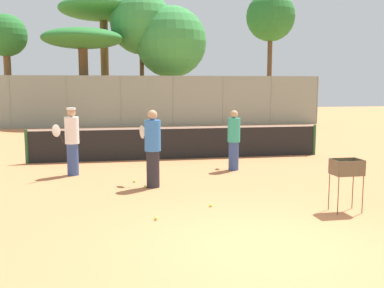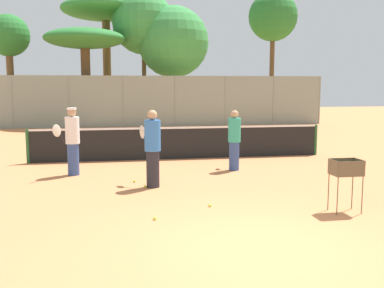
{
  "view_description": "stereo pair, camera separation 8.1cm",
  "coord_description": "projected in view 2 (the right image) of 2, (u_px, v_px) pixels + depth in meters",
  "views": [
    {
      "loc": [
        -2.3,
        -6.15,
        2.46
      ],
      "look_at": [
        -0.27,
        4.65,
        1.0
      ],
      "focal_mm": 42.0,
      "sensor_mm": 36.0,
      "label": 1
    },
    {
      "loc": [
        -2.22,
        -6.17,
        2.46
      ],
      "look_at": [
        -0.27,
        4.65,
        1.0
      ],
      "focal_mm": 42.0,
      "sensor_mm": 36.0,
      "label": 2
    }
  ],
  "objects": [
    {
      "name": "tree_0",
      "position": [
        173.0,
        42.0,
        28.72
      ],
      "size": [
        4.55,
        4.55,
        7.44
      ],
      "color": "brown",
      "rests_on": "ground_plane"
    },
    {
      "name": "back_fence",
      "position": [
        149.0,
        101.0,
        26.29
      ],
      "size": [
        21.46,
        0.08,
        2.97
      ],
      "color": "gray",
      "rests_on": "ground_plane"
    },
    {
      "name": "player_red_cap",
      "position": [
        152.0,
        148.0,
        10.72
      ],
      "size": [
        0.49,
        0.9,
        1.86
      ],
      "rotation": [
        0.0,
        0.0,
        1.95
      ],
      "color": "#26262D",
      "rests_on": "ground_plane"
    },
    {
      "name": "tennis_ball_1",
      "position": [
        134.0,
        181.0,
        11.36
      ],
      "size": [
        0.07,
        0.07,
        0.07
      ],
      "primitive_type": "sphere",
      "color": "#D1E54C",
      "rests_on": "ground_plane"
    },
    {
      "name": "tree_2",
      "position": [
        85.0,
        41.0,
        26.72
      ],
      "size": [
        4.81,
        4.81,
        5.78
      ],
      "color": "brown",
      "rests_on": "ground_plane"
    },
    {
      "name": "tennis_net",
      "position": [
        180.0,
        142.0,
        14.89
      ],
      "size": [
        9.75,
        0.1,
        1.07
      ],
      "color": "#26592D",
      "rests_on": "ground_plane"
    },
    {
      "name": "parked_car",
      "position": [
        76.0,
        114.0,
        27.89
      ],
      "size": [
        4.2,
        1.7,
        1.6
      ],
      "color": "#232328",
      "rests_on": "ground_plane"
    },
    {
      "name": "ball_cart",
      "position": [
        346.0,
        172.0,
        8.63
      ],
      "size": [
        0.56,
        0.41,
        1.03
      ],
      "color": "brown",
      "rests_on": "ground_plane"
    },
    {
      "name": "tree_3",
      "position": [
        273.0,
        18.0,
        31.69
      ],
      "size": [
        3.45,
        3.45,
        8.95
      ],
      "color": "brown",
      "rests_on": "ground_plane"
    },
    {
      "name": "player_white_outfit",
      "position": [
        234.0,
        140.0,
        12.89
      ],
      "size": [
        0.36,
        0.91,
        1.73
      ],
      "rotation": [
        0.0,
        0.0,
        1.4
      ],
      "color": "#334C8C",
      "rests_on": "ground_plane"
    },
    {
      "name": "tennis_ball_3",
      "position": [
        145.0,
        186.0,
        10.76
      ],
      "size": [
        0.07,
        0.07,
        0.07
      ],
      "primitive_type": "sphere",
      "color": "#D1E54C",
      "rests_on": "ground_plane"
    },
    {
      "name": "tennis_ball_2",
      "position": [
        210.0,
        205.0,
        9.09
      ],
      "size": [
        0.07,
        0.07,
        0.07
      ],
      "primitive_type": "sphere",
      "color": "#D1E54C",
      "rests_on": "ground_plane"
    },
    {
      "name": "ground_plane",
      "position": [
        264.0,
        250.0,
        6.73
      ],
      "size": [
        80.0,
        80.0,
        0.0
      ],
      "primitive_type": "plane",
      "color": "#D37F4C"
    },
    {
      "name": "tree_1",
      "position": [
        8.0,
        38.0,
        27.13
      ],
      "size": [
        2.54,
        2.54,
        6.68
      ],
      "color": "brown",
      "rests_on": "ground_plane"
    },
    {
      "name": "player_yellow_shirt",
      "position": [
        72.0,
        140.0,
        12.17
      ],
      "size": [
        0.69,
        0.78,
        1.84
      ],
      "rotation": [
        0.0,
        0.0,
        4.01
      ],
      "color": "#334C8C",
      "rests_on": "ground_plane"
    },
    {
      "name": "tree_4",
      "position": [
        106.0,
        12.0,
        29.87
      ],
      "size": [
        5.89,
        5.89,
        8.17
      ],
      "color": "brown",
      "rests_on": "ground_plane"
    },
    {
      "name": "tennis_ball_0",
      "position": [
        155.0,
        218.0,
        8.2
      ],
      "size": [
        0.07,
        0.07,
        0.07
      ],
      "primitive_type": "sphere",
      "color": "#D1E54C",
      "rests_on": "ground_plane"
    },
    {
      "name": "tree_5",
      "position": [
        143.0,
        23.0,
        28.72
      ],
      "size": [
        3.97,
        3.97,
        8.35
      ],
      "color": "brown",
      "rests_on": "ground_plane"
    }
  ]
}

